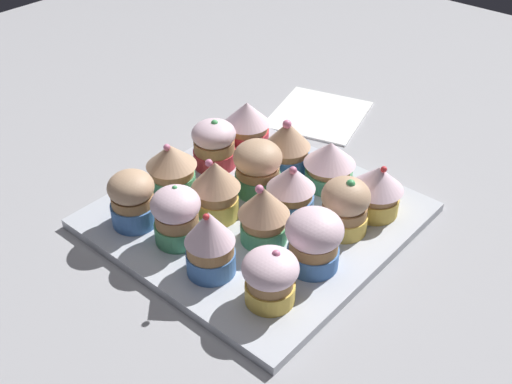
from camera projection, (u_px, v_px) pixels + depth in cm
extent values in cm
cube|color=#9E9EA3|center=(256.00, 228.00, 78.47)|extent=(180.00, 180.00, 3.00)
cube|color=silver|center=(256.00, 215.00, 77.23)|extent=(33.64, 33.64, 1.20)
cylinder|color=#EFC651|center=(270.00, 292.00, 64.18)|extent=(5.26, 5.26, 2.23)
cylinder|color=#AD7F51|center=(270.00, 280.00, 63.17)|extent=(4.83, 4.83, 1.18)
ellipsoid|color=silver|center=(270.00, 268.00, 62.21)|extent=(5.89, 5.89, 3.47)
sphere|color=pink|center=(276.00, 254.00, 61.49)|extent=(0.89, 0.89, 0.89)
cylinder|color=#477AC6|center=(313.00, 257.00, 68.43)|extent=(5.76, 5.76, 2.34)
cylinder|color=#AD7F51|center=(314.00, 244.00, 67.32)|extent=(5.38, 5.38, 1.41)
ellipsoid|color=silver|center=(315.00, 230.00, 66.15)|extent=(6.35, 6.35, 4.28)
cylinder|color=#EFC651|center=(343.00, 222.00, 73.48)|extent=(5.66, 5.66, 2.25)
cylinder|color=#AD7F51|center=(345.00, 210.00, 72.43)|extent=(5.32, 5.32, 1.32)
ellipsoid|color=tan|center=(346.00, 196.00, 71.28)|extent=(5.72, 5.72, 4.27)
sphere|color=#4CB266|center=(351.00, 184.00, 69.85)|extent=(1.06, 1.06, 1.06)
cylinder|color=#EFC651|center=(375.00, 204.00, 76.15)|extent=(5.83, 5.83, 2.46)
cylinder|color=#AD7F51|center=(376.00, 192.00, 75.11)|extent=(5.49, 5.49, 1.09)
cone|color=silver|center=(378.00, 178.00, 73.89)|extent=(6.50, 6.50, 3.04)
sphere|color=red|center=(384.00, 169.00, 72.88)|extent=(0.77, 0.77, 0.77)
cylinder|color=#477AC6|center=(211.00, 261.00, 67.58)|extent=(5.44, 5.44, 2.65)
cylinder|color=#AD7F51|center=(210.00, 247.00, 66.33)|extent=(5.17, 5.17, 1.58)
cone|color=silver|center=(209.00, 227.00, 64.73)|extent=(5.48, 5.48, 3.87)
sphere|color=red|center=(206.00, 217.00, 63.16)|extent=(0.71, 0.71, 0.71)
cylinder|color=#4C9E6B|center=(264.00, 231.00, 71.98)|extent=(5.45, 5.45, 2.30)
cylinder|color=#AD7F51|center=(264.00, 219.00, 70.89)|extent=(5.05, 5.05, 1.41)
cone|color=tan|center=(264.00, 201.00, 69.42)|extent=(6.00, 6.00, 3.57)
sphere|color=pink|center=(259.00, 189.00, 68.53)|extent=(0.99, 0.99, 0.99)
cylinder|color=#477AC6|center=(290.00, 204.00, 76.23)|extent=(5.78, 5.78, 2.36)
cylinder|color=#AD7F51|center=(291.00, 192.00, 75.18)|extent=(5.32, 5.32, 1.20)
cone|color=silver|center=(291.00, 177.00, 73.90)|extent=(5.96, 5.96, 3.13)
sphere|color=pink|center=(293.00, 170.00, 72.57)|extent=(0.94, 0.94, 0.94)
cylinder|color=#4C9E6B|center=(328.00, 177.00, 80.98)|extent=(6.18, 6.18, 2.21)
cylinder|color=#AD7F51|center=(329.00, 167.00, 80.01)|extent=(5.62, 5.62, 1.07)
cone|color=silver|center=(330.00, 153.00, 78.79)|extent=(6.71, 6.71, 3.06)
cylinder|color=#4C9E6B|center=(178.00, 231.00, 71.91)|extent=(5.42, 5.42, 2.44)
cylinder|color=#AD7F51|center=(177.00, 218.00, 70.73)|extent=(5.02, 5.02, 1.57)
ellipsoid|color=silver|center=(175.00, 204.00, 69.60)|extent=(5.71, 5.71, 3.79)
sphere|color=#4CB266|center=(175.00, 188.00, 69.02)|extent=(0.62, 0.62, 0.62)
cylinder|color=#EFC651|center=(217.00, 206.00, 75.49)|extent=(5.34, 5.34, 2.73)
cylinder|color=#AD7F51|center=(216.00, 192.00, 74.24)|extent=(5.04, 5.04, 1.53)
cone|color=tan|center=(215.00, 175.00, 72.75)|extent=(5.92, 5.92, 3.51)
sphere|color=pink|center=(209.00, 163.00, 71.88)|extent=(0.91, 0.91, 0.91)
cylinder|color=#4C9E6B|center=(258.00, 182.00, 79.75)|extent=(5.88, 5.88, 2.61)
cylinder|color=#AD7F51|center=(258.00, 170.00, 78.63)|extent=(5.57, 5.57, 1.20)
ellipsoid|color=tan|center=(258.00, 157.00, 77.53)|extent=(6.20, 6.20, 4.19)
cylinder|color=#477AC6|center=(287.00, 161.00, 83.67)|extent=(6.07, 6.07, 2.63)
cylinder|color=#AD7F51|center=(287.00, 150.00, 82.58)|extent=(5.72, 5.72, 1.09)
cone|color=tan|center=(287.00, 134.00, 81.19)|extent=(6.25, 6.25, 3.60)
sphere|color=pink|center=(287.00, 124.00, 80.08)|extent=(1.18, 1.18, 1.18)
cylinder|color=#477AC6|center=(134.00, 213.00, 74.40)|extent=(5.51, 5.51, 2.79)
cylinder|color=#AD7F51|center=(132.00, 199.00, 73.19)|extent=(5.05, 5.05, 1.32)
ellipsoid|color=tan|center=(131.00, 187.00, 72.15)|extent=(5.53, 5.53, 3.69)
cylinder|color=#4C9E6B|center=(173.00, 183.00, 79.47)|extent=(5.82, 5.82, 2.72)
cylinder|color=#AD7F51|center=(172.00, 170.00, 78.25)|extent=(5.52, 5.52, 1.40)
cone|color=tan|center=(171.00, 155.00, 76.98)|extent=(6.41, 6.41, 2.93)
sphere|color=pink|center=(167.00, 147.00, 75.96)|extent=(0.86, 0.86, 0.86)
cylinder|color=#D1333D|center=(215.00, 157.00, 84.72)|extent=(5.82, 5.82, 2.29)
cylinder|color=#AD7F51|center=(214.00, 145.00, 83.59)|extent=(5.54, 5.54, 1.57)
ellipsoid|color=silver|center=(214.00, 134.00, 82.51)|extent=(5.94, 5.94, 3.47)
sphere|color=#4CB266|center=(215.00, 123.00, 81.56)|extent=(0.98, 0.98, 0.98)
cylinder|color=#D1333D|center=(247.00, 138.00, 88.72)|extent=(6.19, 6.19, 2.51)
cylinder|color=#AD7F51|center=(247.00, 127.00, 87.65)|extent=(5.79, 5.79, 1.13)
cone|color=silver|center=(247.00, 113.00, 86.36)|extent=(6.50, 6.50, 3.24)
cube|color=white|center=(319.00, 114.00, 98.85)|extent=(17.97, 17.23, 0.60)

